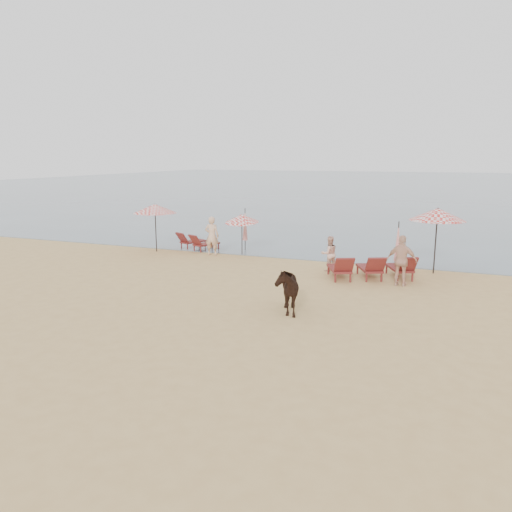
% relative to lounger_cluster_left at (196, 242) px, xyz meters
% --- Properties ---
extents(ground, '(120.00, 120.00, 0.00)m').
position_rel_lounger_cluster_left_xyz_m(ground, '(5.55, -10.56, -0.43)').
color(ground, tan).
rests_on(ground, ground).
extents(sea, '(160.00, 140.00, 0.06)m').
position_rel_lounger_cluster_left_xyz_m(sea, '(5.55, 69.44, -0.43)').
color(sea, '#51606B').
rests_on(sea, ground).
extents(lounger_cluster_left, '(2.23, 2.19, 0.62)m').
position_rel_lounger_cluster_left_xyz_m(lounger_cluster_left, '(0.00, 0.00, 0.00)').
color(lounger_cluster_left, maroon).
rests_on(lounger_cluster_left, ground).
extents(lounger_cluster_right, '(3.70, 3.05, 0.71)m').
position_rel_lounger_cluster_left_xyz_m(lounger_cluster_right, '(9.58, -3.21, 0.06)').
color(lounger_cluster_right, maroon).
rests_on(lounger_cluster_right, ground).
extents(umbrella_open_left_a, '(2.18, 2.18, 2.48)m').
position_rel_lounger_cluster_left_xyz_m(umbrella_open_left_a, '(-1.69, -1.22, 1.80)').
color(umbrella_open_left_a, black).
rests_on(umbrella_open_left_a, ground).
extents(umbrella_open_left_b, '(1.67, 1.70, 2.13)m').
position_rel_lounger_cluster_left_xyz_m(umbrella_open_left_b, '(2.82, -0.49, 1.42)').
color(umbrella_open_left_b, black).
rests_on(umbrella_open_left_b, ground).
extents(umbrella_open_right, '(2.27, 2.27, 2.77)m').
position_rel_lounger_cluster_left_xyz_m(umbrella_open_right, '(11.89, -1.18, 2.07)').
color(umbrella_open_right, black).
rests_on(umbrella_open_right, ground).
extents(umbrella_closed_left, '(0.27, 0.27, 2.22)m').
position_rel_lounger_cluster_left_xyz_m(umbrella_closed_left, '(2.48, 0.74, 0.94)').
color(umbrella_closed_left, black).
rests_on(umbrella_closed_left, ground).
extents(umbrella_closed_right, '(0.27, 0.27, 2.21)m').
position_rel_lounger_cluster_left_xyz_m(umbrella_closed_right, '(10.43, -1.77, 0.93)').
color(umbrella_closed_right, black).
rests_on(umbrella_closed_right, ground).
extents(cow, '(1.50, 2.00, 1.54)m').
position_rel_lounger_cluster_left_xyz_m(cow, '(7.70, -8.53, 0.34)').
color(cow, black).
rests_on(cow, ground).
extents(beachgoer_left, '(0.77, 0.56, 1.94)m').
position_rel_lounger_cluster_left_xyz_m(beachgoer_left, '(1.43, -1.04, 0.54)').
color(beachgoer_left, tan).
rests_on(beachgoer_left, ground).
extents(beachgoer_right_a, '(0.93, 0.90, 1.52)m').
position_rel_lounger_cluster_left_xyz_m(beachgoer_right_a, '(7.67, -2.36, 0.33)').
color(beachgoer_right_a, '#DAA188').
rests_on(beachgoer_right_a, ground).
extents(beachgoer_right_b, '(1.18, 0.57, 1.95)m').
position_rel_lounger_cluster_left_xyz_m(beachgoer_right_b, '(10.80, -3.82, 0.54)').
color(beachgoer_right_b, tan).
rests_on(beachgoer_right_b, ground).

